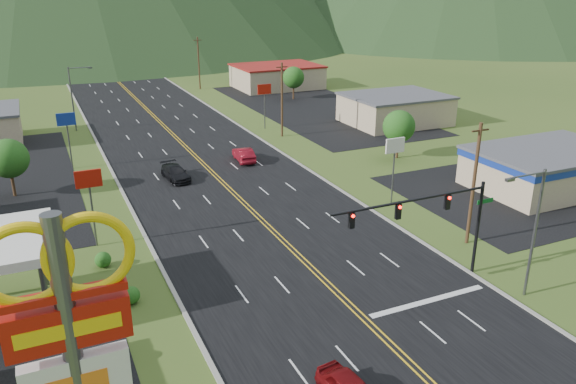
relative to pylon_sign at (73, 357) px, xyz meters
name	(u,v)px	position (x,y,z in m)	size (l,w,h in m)	color
pylon_sign	(73,357)	(0.00, 0.00, 0.00)	(4.32, 0.60, 14.00)	#59595E
traffic_signal	(434,213)	(23.48, 12.00, -3.97)	(13.10, 0.43, 7.00)	black
streetlight_east	(532,226)	(28.18, 8.00, -4.12)	(3.28, 0.25, 9.00)	#59595E
streetlight_west	(74,94)	(5.32, 68.00, -4.12)	(3.28, 0.25, 9.00)	#59595E
building_east_near	(549,166)	(47.00, 23.00, -7.03)	(15.40, 10.40, 4.10)	#C6B389
building_east_mid	(395,109)	(49.00, 53.00, -7.14)	(14.40, 11.40, 4.30)	#C6B389
building_east_far	(277,76)	(45.00, 88.00, -7.04)	(16.40, 12.40, 4.50)	#C6B389
pole_sign_west_a	(89,187)	(3.00, 28.00, -4.25)	(2.00, 0.18, 6.40)	#59595E
pole_sign_west_b	(67,125)	(3.00, 50.00, -4.25)	(2.00, 0.18, 6.40)	#59595E
pole_sign_east_a	(395,152)	(30.00, 26.00, -4.25)	(2.00, 0.18, 6.40)	#59595E
pole_sign_east_b	(264,94)	(30.00, 58.00, -4.25)	(2.00, 0.18, 6.40)	#59595E
tree_west_a	(8,159)	(-3.00, 43.00, -5.41)	(3.84, 3.84, 5.82)	#382314
tree_east_a	(399,126)	(39.00, 38.00, -5.41)	(3.84, 3.84, 5.82)	#382314
tree_east_b	(294,77)	(43.00, 76.00, -5.41)	(3.84, 3.84, 5.82)	#382314
utility_pole_a	(474,183)	(30.50, 16.00, -4.17)	(1.60, 0.28, 10.00)	#382314
utility_pole_b	(282,99)	(30.50, 53.00, -4.17)	(1.60, 0.28, 10.00)	#382314
utility_pole_c	(199,63)	(30.50, 93.00, -4.17)	(1.60, 0.28, 10.00)	#382314
utility_pole_d	(155,43)	(30.50, 133.00, -4.17)	(1.60, 0.28, 10.00)	#382314
car_dark_mid	(176,173)	(12.75, 41.22, -8.56)	(2.07, 5.10, 1.48)	black
car_red_far	(244,155)	(21.71, 44.39, -8.49)	(1.71, 4.89, 1.61)	maroon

